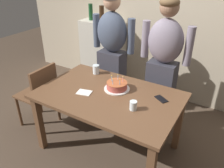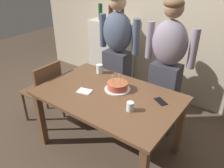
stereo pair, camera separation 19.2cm
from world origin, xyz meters
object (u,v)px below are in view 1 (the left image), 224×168
water_glass_near (133,105)px  person_woman_cardigan (163,66)px  water_glass_far (96,69)px  person_man_bearded (112,55)px  birthday_cake (117,86)px  cell_phone (161,99)px  dining_chair (41,92)px  napkin_stack (84,92)px

water_glass_near → person_woman_cardigan: (-0.02, 0.82, 0.09)m
water_glass_near → water_glass_far: (-0.75, 0.47, 0.01)m
water_glass_near → person_man_bearded: bearing=131.7°
birthday_cake → cell_phone: birthday_cake is taller
cell_phone → dining_chair: (-1.48, -0.28, -0.23)m
cell_phone → person_woman_cardigan: bearing=141.8°
napkin_stack → person_woman_cardigan: person_woman_cardigan is taller
water_glass_near → napkin_stack: size_ratio=0.60×
birthday_cake → water_glass_far: (-0.42, 0.21, 0.01)m
napkin_stack → person_man_bearded: 0.84m
napkin_stack → person_man_bearded: (-0.15, 0.82, 0.13)m
cell_phone → dining_chair: bearing=-137.3°
birthday_cake → dining_chair: size_ratio=0.32×
person_woman_cardigan → dining_chair: size_ratio=1.90×
birthday_cake → water_glass_near: birthday_cake is taller
birthday_cake → water_glass_far: bearing=153.3°
person_man_bearded → napkin_stack: bearing=100.3°
person_man_bearded → person_woman_cardigan: bearing=-180.0°
water_glass_far → cell_phone: 0.93m
birthday_cake → dining_chair: (-0.99, -0.22, -0.26)m
water_glass_far → person_woman_cardigan: size_ratio=0.07×
napkin_stack → water_glass_far: bearing=109.6°
cell_phone → napkin_stack: 0.81m
cell_phone → napkin_stack: (-0.75, -0.30, 0.00)m
person_man_bearded → dining_chair: (-0.58, -0.80, -0.36)m
person_woman_cardigan → dining_chair: bearing=31.6°
cell_phone → water_glass_near: bearing=-86.0°
person_man_bearded → person_woman_cardigan: 0.71m
water_glass_near → person_woman_cardigan: size_ratio=0.05×
cell_phone → person_woman_cardigan: person_woman_cardigan is taller
birthday_cake → cell_phone: size_ratio=1.95×
person_man_bearded → person_woman_cardigan: (0.71, 0.00, 0.00)m
birthday_cake → water_glass_near: size_ratio=3.10×
person_woman_cardigan → water_glass_near: bearing=91.5°
water_glass_near → water_glass_far: bearing=148.1°
cell_phone → dining_chair: size_ratio=0.17×
water_glass_near → napkin_stack: water_glass_near is taller
napkin_stack → person_woman_cardigan: 1.00m
birthday_cake → dining_chair: 1.05m
birthday_cake → person_man_bearded: person_man_bearded is taller
cell_phone → person_woman_cardigan: 0.56m
napkin_stack → person_man_bearded: person_man_bearded is taller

